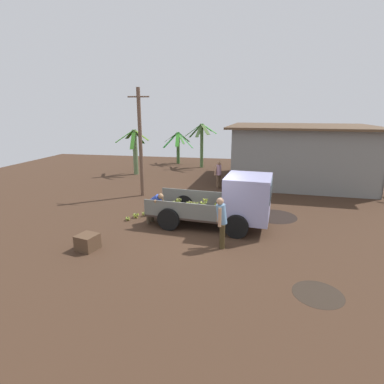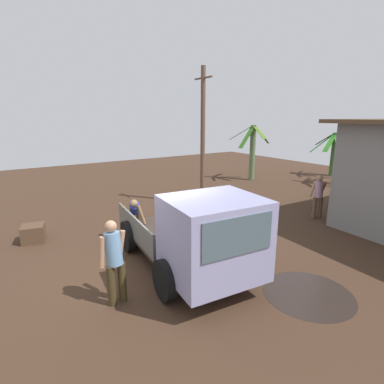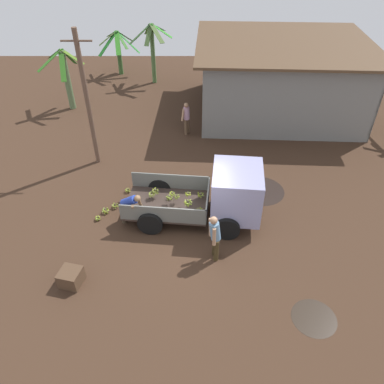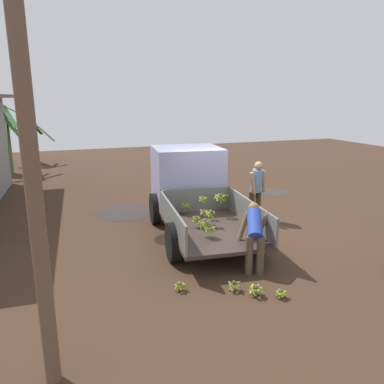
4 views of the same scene
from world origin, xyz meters
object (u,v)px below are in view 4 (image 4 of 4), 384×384
Objects in this scene: cargo_truck at (191,184)px; banana_bunch_on_ground_1 at (281,293)px; banana_bunch_on_ground_3 at (234,285)px; person_foreground_visitor at (256,188)px; person_worker_loading at (254,233)px; banana_bunch_on_ground_0 at (180,286)px; banana_bunch_on_ground_2 at (256,290)px; utility_pole at (30,156)px.

cargo_truck is 22.35× the size of banana_bunch_on_ground_1.
banana_bunch_on_ground_3 is at bearing 52.56° from banana_bunch_on_ground_1.
person_foreground_visitor reaches higher than person_worker_loading.
banana_bunch_on_ground_0 is at bearing 70.15° from banana_bunch_on_ground_3.
person_foreground_visitor is 6.25× the size of banana_bunch_on_ground_2.
utility_pole reaches higher than person_foreground_visitor.
cargo_truck is 4.01m from banana_bunch_on_ground_0.
person_foreground_visitor is (-0.41, -1.83, -0.15)m from cargo_truck.
banana_bunch_on_ground_0 is at bearing -54.60° from person_foreground_visitor.
cargo_truck is 17.65× the size of banana_bunch_on_ground_2.
cargo_truck is 18.04× the size of banana_bunch_on_ground_3.
banana_bunch_on_ground_1 is at bearing -117.85° from banana_bunch_on_ground_0.
banana_bunch_on_ground_0 reaches higher than banana_bunch_on_ground_1.
utility_pole is at bearing 105.45° from banana_bunch_on_ground_2.
person_worker_loading reaches higher than banana_bunch_on_ground_1.
cargo_truck is at bearing 27.89° from person_worker_loading.
utility_pole is 23.67× the size of banana_bunch_on_ground_0.
banana_bunch_on_ground_0 is at bearing -54.12° from utility_pole.
banana_bunch_on_ground_2 is (-0.63, -1.21, 0.02)m from banana_bunch_on_ground_0.
banana_bunch_on_ground_0 is 1.08× the size of banana_bunch_on_ground_1.
banana_bunch_on_ground_2 is at bearing -136.55° from banana_bunch_on_ground_3.
utility_pole is 4.19× the size of person_worker_loading.
person_worker_loading is 4.82× the size of banana_bunch_on_ground_2.
person_worker_loading is at bearing -5.20° from banana_bunch_on_ground_1.
person_foreground_visitor is 1.30× the size of person_worker_loading.
cargo_truck is 3.25m from person_worker_loading.
banana_bunch_on_ground_1 is (-1.20, 0.11, -0.69)m from person_worker_loading.
banana_bunch_on_ground_0 is (-0.36, 1.70, -0.68)m from person_worker_loading.
cargo_truck is 4.34m from banana_bunch_on_ground_2.
banana_bunch_on_ground_1 is (-0.84, -1.59, -0.01)m from banana_bunch_on_ground_0.
banana_bunch_on_ground_3 reaches higher than banana_bunch_on_ground_1.
banana_bunch_on_ground_0 is (-3.18, 3.32, -0.84)m from person_foreground_visitor.
banana_bunch_on_ground_1 is 0.81× the size of banana_bunch_on_ground_3.
person_foreground_visitor reaches higher than banana_bunch_on_ground_0.
utility_pole is at bearing 111.62° from banana_bunch_on_ground_3.
banana_bunch_on_ground_0 is at bearing 163.20° from cargo_truck.
banana_bunch_on_ground_2 is at bearing 177.88° from person_worker_loading.
banana_bunch_on_ground_2 is 1.02× the size of banana_bunch_on_ground_3.
banana_bunch_on_ground_3 is at bearing 177.67° from cargo_truck.
banana_bunch_on_ground_0 is 1.80m from banana_bunch_on_ground_1.
banana_bunch_on_ground_1 is 0.79× the size of banana_bunch_on_ground_2.
person_foreground_visitor is 4.33m from banana_bunch_on_ground_3.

